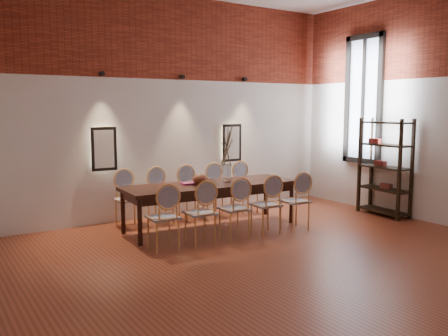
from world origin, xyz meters
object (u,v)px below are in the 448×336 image
vase (227,173)px  book (190,183)px  chair_near_a (163,217)px  chair_near_d (266,205)px  chair_near_c (234,208)px  chair_near_b (200,213)px  chair_far_c (191,193)px  dining_table (211,206)px  chair_far_a (128,199)px  bowl (200,179)px  chair_far_e (246,188)px  chair_near_e (295,201)px  shelving_rack (385,167)px  chair_far_b (161,196)px  chair_far_d (219,190)px

vase → book: size_ratio=1.15×
chair_near_a → chair_near_d: size_ratio=1.00×
chair_near_a → chair_near_c: size_ratio=1.00×
chair_near_b → chair_far_c: same height
dining_table → chair_far_a: bearing=147.3°
chair_near_a → chair_near_c: 1.16m
chair_far_a → bowl: chair_far_a is taller
chair_near_c → book: bearing=111.9°
chair_near_a → chair_near_d: bearing=0.0°
chair_near_b → chair_far_e: (1.83, 1.40, 0.00)m
chair_far_a → chair_far_c: 1.16m
chair_near_e → shelving_rack: size_ratio=0.52×
chair_near_a → chair_near_d: 1.75m
chair_near_a → shelving_rack: size_ratio=0.52×
dining_table → chair_far_b: size_ratio=3.10×
chair_far_a → chair_far_c: size_ratio=1.00×
chair_far_b → bowl: (0.32, -0.82, 0.37)m
chair_near_d → chair_near_e: 0.58m
chair_near_b → book: size_ratio=3.62×
chair_far_a → book: size_ratio=3.62×
dining_table → chair_near_b: bearing=-127.9°
chair_far_e → book: (-1.54, -0.57, 0.30)m
chair_far_a → chair_far_c: (1.16, -0.06, 0.00)m
chair_far_a → book: bearing=141.8°
chair_far_e → bowl: bearing=29.9°
chair_far_a → chair_far_d: same height
chair_far_d → chair_far_e: size_ratio=1.00×
vase → book: vase is taller
chair_far_b → chair_near_b: bearing=90.0°
chair_near_c → vase: bearing=68.1°
chair_far_b → chair_far_d: (1.16, -0.06, 0.00)m
chair_near_c → chair_far_d: (0.66, 1.46, 0.00)m
chair_near_a → book: bearing=45.8°
chair_near_b → chair_near_c: size_ratio=1.00×
chair_near_a → book: size_ratio=3.62×
chair_far_a → chair_far_d: 1.75m
chair_far_c → chair_far_d: same height
chair_near_a → vase: vase is taller
chair_near_b → book: 0.93m
chair_near_a → chair_far_b: size_ratio=1.00×
chair_far_a → bowl: size_ratio=3.92×
vase → shelving_rack: bearing=-17.5°
chair_near_c → shelving_rack: (3.24, -0.19, 0.43)m
dining_table → chair_far_c: chair_far_c is taller
chair_near_a → vase: (1.50, 0.67, 0.43)m
dining_table → chair_near_c: size_ratio=3.10×
chair_near_b → chair_near_c: 0.58m
chair_far_d → chair_far_e: same height
chair_near_c → book: size_ratio=3.62×
chair_far_e → shelving_rack: size_ratio=0.52×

